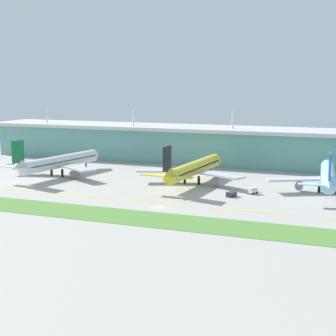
{
  "coord_description": "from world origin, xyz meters",
  "views": [
    {
      "loc": [
        67.71,
        -162.82,
        42.17
      ],
      "look_at": [
        -12.31,
        39.85,
        7.0
      ],
      "focal_mm": 56.16,
      "sensor_mm": 36.0,
      "label": 1
    }
  ],
  "objects": [
    {
      "name": "airliner_middle",
      "position": [
        -3.07,
        45.48,
        6.45
      ],
      "size": [
        48.73,
        62.34,
        18.9
      ],
      "color": "yellow",
      "rests_on": "ground"
    },
    {
      "name": "ground_plane",
      "position": [
        0.0,
        0.0,
        0.0
      ],
      "size": [
        600.0,
        600.0,
        0.0
      ],
      "primitive_type": "plane",
      "color": "#A8A59E"
    },
    {
      "name": "taxiway_stripe_centre",
      "position": [
        -3.0,
        5.76,
        0.02
      ],
      "size": [
        28.0,
        0.7,
        0.04
      ],
      "primitive_type": "cube",
      "color": "yellow",
      "rests_on": "ground"
    },
    {
      "name": "taxiway_stripe_mid_west",
      "position": [
        -37.0,
        5.76,
        0.02
      ],
      "size": [
        28.0,
        0.7,
        0.04
      ],
      "primitive_type": "cube",
      "color": "yellow",
      "rests_on": "ground"
    },
    {
      "name": "airliner_near",
      "position": [
        -66.67,
        40.54,
        6.44
      ],
      "size": [
        48.37,
        59.77,
        18.9
      ],
      "color": "silver",
      "rests_on": "ground"
    },
    {
      "name": "terminal_building",
      "position": [
        -0.0,
        104.17,
        9.83
      ],
      "size": [
        288.0,
        34.0,
        28.26
      ],
      "color": "#5B9E93",
      "rests_on": "ground"
    },
    {
      "name": "airliner_far",
      "position": [
        51.89,
        47.46,
        6.44
      ],
      "size": [
        48.6,
        58.85,
        18.9
      ],
      "color": "#9ED1EA",
      "rests_on": "ground"
    },
    {
      "name": "taxiway_stripe_mid_east",
      "position": [
        31.0,
        5.76,
        0.02
      ],
      "size": [
        28.0,
        0.7,
        0.04
      ],
      "primitive_type": "cube",
      "color": "yellow",
      "rests_on": "ground"
    },
    {
      "name": "baggage_cart",
      "position": [
        25.41,
        33.53,
        1.26
      ],
      "size": [
        3.25,
        4.02,
        2.48
      ],
      "color": "silver",
      "rests_on": "ground"
    },
    {
      "name": "taxiway_stripe_west",
      "position": [
        -71.0,
        5.76,
        0.02
      ],
      "size": [
        28.0,
        0.7,
        0.04
      ],
      "primitive_type": "cube",
      "color": "yellow",
      "rests_on": "ground"
    },
    {
      "name": "grass_verge",
      "position": [
        0.0,
        -15.97,
        0.05
      ],
      "size": [
        300.0,
        18.0,
        0.1
      ],
      "primitive_type": "cube",
      "color": "#518438",
      "rests_on": "ground"
    },
    {
      "name": "pushback_tug",
      "position": [
        18.86,
        25.92,
        1.1
      ],
      "size": [
        3.38,
        4.84,
        1.85
      ],
      "color": "#333842",
      "rests_on": "ground"
    }
  ]
}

